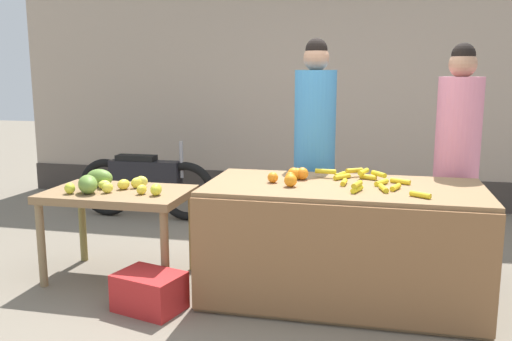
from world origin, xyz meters
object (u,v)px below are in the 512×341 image
Objects in this scene: vendor_woman_blue_shirt at (314,153)px; parked_motorcycle at (145,183)px; produce_crate at (150,292)px; vendor_woman_pink_shirt at (456,161)px; produce_sack at (239,227)px.

parked_motorcycle is (-1.98, 1.00, -0.55)m from vendor_woman_blue_shirt.
produce_crate is (1.01, -2.21, -0.27)m from parked_motorcycle.
vendor_woman_pink_shirt reaches higher than parked_motorcycle.
vendor_woman_pink_shirt reaches higher than produce_sack.
produce_crate is at bearing -150.47° from vendor_woman_pink_shirt.
vendor_woman_blue_shirt is 1.12m from vendor_woman_pink_shirt.
vendor_woman_blue_shirt is 1.17× the size of parked_motorcycle.
produce_crate is (-0.97, -1.21, -0.82)m from vendor_woman_blue_shirt.
parked_motorcycle is 2.87× the size of produce_sack.
parked_motorcycle reaches higher than produce_crate.
vendor_woman_pink_shirt is 3.28× the size of produce_sack.
vendor_woman_blue_shirt is 1.75m from produce_crate.
produce_sack reaches higher than produce_crate.
vendor_woman_blue_shirt is 0.93m from produce_sack.
produce_sack is at bearing -178.81° from vendor_woman_pink_shirt.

